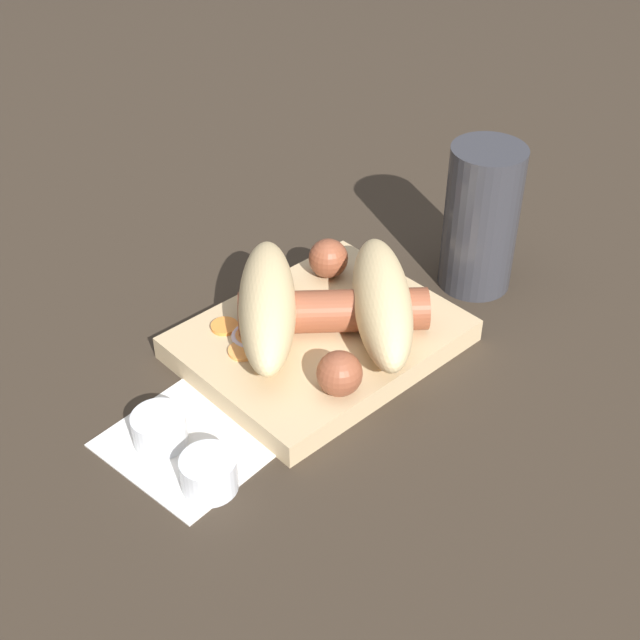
% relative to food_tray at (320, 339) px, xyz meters
% --- Properties ---
extents(ground_plane, '(3.00, 3.00, 0.00)m').
position_rel_food_tray_xyz_m(ground_plane, '(0.00, 0.00, -0.01)').
color(ground_plane, '#33281E').
extents(food_tray, '(0.22, 0.17, 0.02)m').
position_rel_food_tray_xyz_m(food_tray, '(0.00, 0.00, 0.00)').
color(food_tray, tan).
rests_on(food_tray, ground_plane).
extents(bread_roll, '(0.22, 0.22, 0.06)m').
position_rel_food_tray_xyz_m(bread_roll, '(0.00, -0.00, 0.04)').
color(bread_roll, '#DBBC84').
rests_on(bread_roll, food_tray).
extents(sausage, '(0.14, 0.16, 0.04)m').
position_rel_food_tray_xyz_m(sausage, '(0.01, -0.01, 0.03)').
color(sausage, brown).
rests_on(sausage, food_tray).
extents(pickled_veggies, '(0.06, 0.07, 0.00)m').
position_rel_food_tray_xyz_m(pickled_veggies, '(-0.05, 0.03, 0.01)').
color(pickled_veggies, orange).
rests_on(pickled_veggies, food_tray).
extents(napkin, '(0.13, 0.13, 0.00)m').
position_rel_food_tray_xyz_m(napkin, '(-0.14, -0.02, -0.01)').
color(napkin, white).
rests_on(napkin, ground_plane).
extents(condiment_cup_near, '(0.04, 0.04, 0.03)m').
position_rel_food_tray_xyz_m(condiment_cup_near, '(-0.16, -0.00, 0.00)').
color(condiment_cup_near, silver).
rests_on(condiment_cup_near, ground_plane).
extents(condiment_cup_far, '(0.04, 0.04, 0.03)m').
position_rel_food_tray_xyz_m(condiment_cup_far, '(-0.16, -0.06, 0.00)').
color(condiment_cup_far, silver).
rests_on(condiment_cup_far, ground_plane).
extents(drink_glass, '(0.07, 0.07, 0.14)m').
position_rel_food_tray_xyz_m(drink_glass, '(0.17, -0.03, 0.06)').
color(drink_glass, '#333338').
rests_on(drink_glass, ground_plane).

